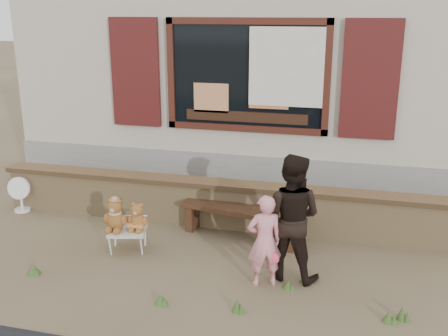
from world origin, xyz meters
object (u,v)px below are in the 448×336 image
(adult, at_px, (291,217))
(bench, at_px, (241,216))
(teddy_bear_left, at_px, (116,214))
(child, at_px, (264,241))
(folding_chair, at_px, (128,231))
(teddy_bear_right, at_px, (138,216))

(adult, bearing_deg, bench, -40.01)
(teddy_bear_left, xyz_separation_m, child, (2.01, -0.40, 0.03))
(bench, xyz_separation_m, teddy_bear_left, (-1.48, -0.78, 0.19))
(folding_chair, height_order, child, child)
(teddy_bear_left, bearing_deg, child, -26.56)
(teddy_bear_left, distance_m, teddy_bear_right, 0.28)
(teddy_bear_right, bearing_deg, adult, -21.04)
(bench, relative_size, teddy_bear_left, 3.96)
(bench, relative_size, teddy_bear_right, 4.64)
(teddy_bear_left, relative_size, child, 0.40)
(child, bearing_deg, folding_chair, -36.44)
(teddy_bear_right, xyz_separation_m, adult, (1.99, -0.20, 0.27))
(adult, bearing_deg, folding_chair, 4.99)
(folding_chair, bearing_deg, bench, 13.73)
(teddy_bear_right, xyz_separation_m, child, (1.74, -0.48, 0.07))
(teddy_bear_left, xyz_separation_m, teddy_bear_right, (0.27, 0.07, -0.03))
(bench, distance_m, adult, 1.27)
(adult, bearing_deg, teddy_bear_right, 3.63)
(teddy_bear_left, height_order, child, child)
(folding_chair, xyz_separation_m, teddy_bear_right, (0.14, 0.04, 0.21))
(teddy_bear_left, bearing_deg, teddy_bear_right, 0.00)
(teddy_bear_right, distance_m, child, 1.80)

